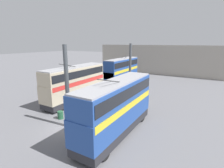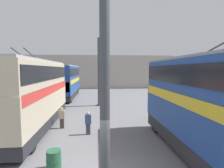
% 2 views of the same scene
% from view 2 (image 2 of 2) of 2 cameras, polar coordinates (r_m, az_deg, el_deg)
% --- Properties ---
extents(depot_back_wall, '(0.50, 36.00, 7.72)m').
position_cam_2_polar(depot_back_wall, '(40.51, -4.58, 3.93)').
color(depot_back_wall, '#A8A093').
rests_on(depot_back_wall, ground_plane).
extents(support_column_near, '(0.72, 0.72, 8.25)m').
position_cam_2_polar(support_column_near, '(6.74, -2.39, 0.99)').
color(support_column_near, '#42474C').
rests_on(support_column_near, ground_plane).
extents(support_column_far, '(0.72, 0.72, 8.25)m').
position_cam_2_polar(support_column_far, '(21.35, -4.19, 3.56)').
color(support_column_far, '#42474C').
rests_on(support_column_far, ground_plane).
extents(bus_left_near, '(10.53, 2.54, 5.73)m').
position_cam_2_polar(bus_left_near, '(9.56, 28.09, -4.99)').
color(bus_left_near, black).
rests_on(bus_left_near, ground_plane).
extents(bus_right_near, '(10.91, 2.54, 5.73)m').
position_cam_2_polar(bus_right_near, '(14.11, -23.91, -1.91)').
color(bus_right_near, black).
rests_on(bus_right_near, ground_plane).
extents(bus_right_far, '(11.27, 2.54, 5.68)m').
position_cam_2_polar(bus_right_far, '(28.30, -14.31, 1.43)').
color(bus_right_far, black).
rests_on(bus_right_far, ground_plane).
extents(person_by_right_row, '(0.28, 0.44, 1.60)m').
position_cam_2_polar(person_by_right_row, '(13.94, -16.06, -10.41)').
color(person_by_right_row, '#473D33').
rests_on(person_by_right_row, ground_plane).
extents(person_aisle_midway, '(0.28, 0.44, 1.60)m').
position_cam_2_polar(person_aisle_midway, '(12.31, -7.83, -12.32)').
color(person_aisle_midway, '#384251').
rests_on(person_aisle_midway, ground_plane).
extents(oil_drum, '(0.67, 0.67, 0.88)m').
position_cam_2_polar(oil_drum, '(8.83, -18.48, -22.47)').
color(oil_drum, '#235638').
rests_on(oil_drum, ground_plane).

